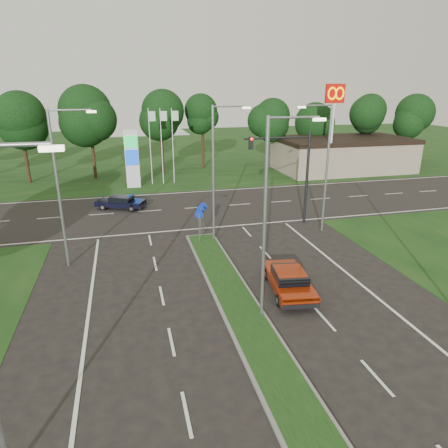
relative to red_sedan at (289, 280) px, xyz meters
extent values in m
plane|color=black|center=(-2.92, -7.85, -0.66)|extent=(160.00, 160.00, 0.00)
cube|color=black|center=(-2.92, 47.15, -0.66)|extent=(160.00, 50.00, 0.02)
cube|color=black|center=(-2.92, 16.15, -0.66)|extent=(160.00, 12.00, 0.02)
cube|color=slate|center=(-2.92, -3.85, -0.60)|extent=(2.00, 26.00, 0.12)
cube|color=gray|center=(19.08, 28.15, 1.34)|extent=(16.00, 9.00, 4.00)
cylinder|color=gray|center=(-2.12, -1.85, 3.84)|extent=(0.16, 0.16, 9.00)
cylinder|color=gray|center=(-1.02, -1.85, 8.24)|extent=(2.20, 0.10, 0.10)
cube|color=#FFF2CC|center=(0.08, -1.85, 8.14)|extent=(0.50, 0.22, 0.12)
cylinder|color=gray|center=(-2.12, 8.15, 3.84)|extent=(0.16, 0.16, 9.00)
cylinder|color=gray|center=(-1.02, 8.15, 8.24)|extent=(2.20, 0.10, 0.10)
cube|color=#FFF2CC|center=(0.08, 8.15, 8.14)|extent=(0.50, 0.22, 0.12)
cube|color=#FFF2CC|center=(-9.22, -7.85, 8.14)|extent=(0.50, 0.22, 0.12)
cylinder|color=gray|center=(-11.42, 6.15, 3.84)|extent=(0.16, 0.16, 9.00)
cylinder|color=gray|center=(-10.32, 6.15, 8.24)|extent=(2.20, 0.10, 0.10)
cube|color=#FFF2CC|center=(-9.22, 6.15, 8.14)|extent=(0.50, 0.22, 0.12)
cylinder|color=gray|center=(6.08, 8.15, 3.84)|extent=(0.16, 0.16, 9.00)
cylinder|color=gray|center=(4.98, 8.15, 8.24)|extent=(2.20, 0.10, 0.10)
cube|color=#FFF2CC|center=(3.88, 8.15, 8.14)|extent=(0.50, 0.22, 0.12)
cylinder|color=black|center=(5.58, 10.15, 2.84)|extent=(0.20, 0.20, 7.00)
cylinder|color=black|center=(3.08, 10.15, 5.94)|extent=(5.00, 0.14, 0.14)
cube|color=black|center=(1.08, 10.15, 5.64)|extent=(0.28, 0.28, 0.90)
sphere|color=#FF190C|center=(1.08, 9.97, 5.94)|extent=(0.20, 0.20, 0.20)
cylinder|color=gray|center=(-3.22, 7.65, 0.44)|extent=(0.06, 0.06, 2.20)
cylinder|color=#0C26A5|center=(-3.22, 7.65, 1.44)|extent=(0.56, 0.04, 0.56)
cylinder|color=gray|center=(-2.92, 8.65, 0.44)|extent=(0.06, 0.06, 2.20)
cylinder|color=#0C26A5|center=(-2.92, 8.65, 1.44)|extent=(0.56, 0.04, 0.56)
cylinder|color=gray|center=(-2.62, 9.35, 0.44)|extent=(0.06, 0.06, 2.20)
cylinder|color=#0C26A5|center=(-2.62, 9.35, 1.44)|extent=(0.56, 0.04, 0.56)
cube|color=silver|center=(-6.92, 25.15, 2.34)|extent=(1.40, 0.30, 6.00)
cube|color=#0CA53F|center=(-6.92, 24.97, 4.14)|extent=(1.30, 0.08, 1.20)
cube|color=#0C3FBF|center=(-6.92, 24.97, 2.54)|extent=(1.30, 0.08, 1.60)
cylinder|color=silver|center=(-4.92, 26.15, 3.34)|extent=(0.08, 0.08, 8.00)
cube|color=#B2D8B2|center=(-4.57, 26.15, 6.54)|extent=(0.70, 0.02, 1.00)
cylinder|color=silver|center=(-3.72, 26.15, 3.34)|extent=(0.08, 0.08, 8.00)
cube|color=#B2D8B2|center=(-3.37, 26.15, 6.54)|extent=(0.70, 0.02, 1.00)
cylinder|color=silver|center=(-2.52, 26.15, 3.34)|extent=(0.08, 0.08, 8.00)
cube|color=#B2D8B2|center=(-2.17, 26.15, 6.54)|extent=(0.70, 0.02, 1.00)
cylinder|color=silver|center=(15.08, 24.15, 4.34)|extent=(0.30, 0.30, 10.00)
cube|color=#BF0C07|center=(15.08, 24.15, 8.74)|extent=(2.20, 0.35, 2.00)
torus|color=#FFC600|center=(14.63, 23.93, 8.74)|extent=(1.06, 0.16, 1.06)
torus|color=#FFC600|center=(15.53, 23.93, 8.74)|extent=(1.06, 0.16, 1.06)
cylinder|color=black|center=(-2.92, 32.15, 1.54)|extent=(0.36, 0.36, 4.40)
sphere|color=black|center=(-2.92, 32.15, 5.84)|extent=(6.00, 6.00, 6.00)
sphere|color=black|center=(-2.62, 31.95, 6.84)|extent=(4.80, 4.80, 4.80)
cube|color=maroon|center=(0.00, 0.02, -0.10)|extent=(2.45, 4.69, 0.46)
cube|color=black|center=(-0.01, -0.07, 0.34)|extent=(1.82, 2.17, 0.43)
cube|color=maroon|center=(-0.01, -0.07, 0.55)|extent=(1.68, 1.80, 0.04)
cylinder|color=black|center=(-0.62, 1.56, -0.35)|extent=(0.29, 0.65, 0.63)
cylinder|color=black|center=(1.03, 1.32, -0.35)|extent=(0.29, 0.65, 0.63)
cylinder|color=black|center=(-1.03, -1.27, -0.35)|extent=(0.29, 0.65, 0.63)
cylinder|color=black|center=(0.62, -1.51, -0.35)|extent=(0.29, 0.65, 0.63)
cube|color=black|center=(-8.32, 17.48, -0.15)|extent=(4.43, 3.22, 0.42)
cube|color=black|center=(-8.24, 17.44, 0.25)|extent=(2.23, 2.04, 0.39)
cube|color=black|center=(-8.24, 17.44, 0.45)|extent=(1.90, 1.83, 0.04)
cylinder|color=black|center=(-9.83, 17.33, -0.37)|extent=(0.60, 0.41, 0.58)
cylinder|color=black|center=(-9.20, 18.71, -0.37)|extent=(0.60, 0.41, 0.58)
cylinder|color=black|center=(-7.43, 16.25, -0.37)|extent=(0.60, 0.41, 0.58)
cylinder|color=black|center=(-6.81, 17.63, -0.37)|extent=(0.60, 0.41, 0.58)
camera|label=1|loc=(-7.74, -17.07, 9.38)|focal=32.00mm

